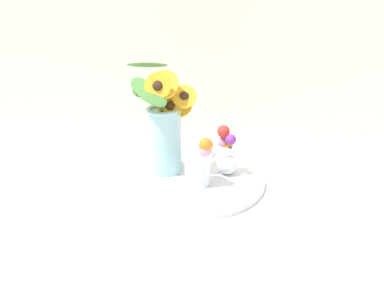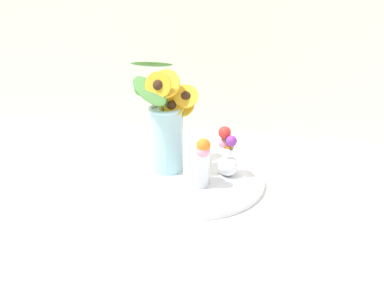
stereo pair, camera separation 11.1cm
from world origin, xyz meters
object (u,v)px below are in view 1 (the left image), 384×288
(serving_tray, at_px, (192,179))
(vase_bulb_right, at_px, (227,154))
(mason_jar_sunflowers, at_px, (165,127))
(vase_small_center, at_px, (199,164))

(serving_tray, relative_size, vase_bulb_right, 2.84)
(mason_jar_sunflowers, distance_m, vase_small_center, 0.16)
(serving_tray, bearing_deg, vase_small_center, -58.78)
(vase_small_center, distance_m, vase_bulb_right, 0.11)
(serving_tray, bearing_deg, vase_bulb_right, 19.27)
(mason_jar_sunflowers, relative_size, vase_bulb_right, 2.23)
(vase_bulb_right, bearing_deg, serving_tray, -160.73)
(mason_jar_sunflowers, bearing_deg, serving_tray, -21.49)
(mason_jar_sunflowers, xyz_separation_m, vase_small_center, (0.11, -0.08, -0.08))
(serving_tray, relative_size, vase_small_center, 2.94)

